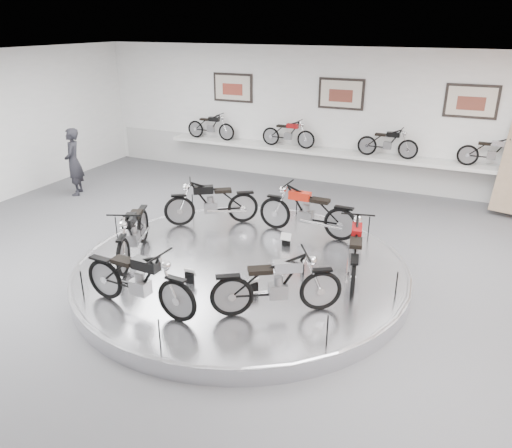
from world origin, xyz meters
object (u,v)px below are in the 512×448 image
at_px(display_platform, 242,270).
at_px(visitor, 74,162).
at_px(bike_b, 307,210).
at_px(bike_d, 133,232).
at_px(bike_a, 355,250).
at_px(shelf, 335,154).
at_px(bike_f, 277,284).
at_px(bike_c, 211,202).
at_px(bike_e, 139,279).

xyz_separation_m(display_platform, visitor, (-6.53, 2.59, 0.80)).
distance_m(display_platform, bike_b, 2.10).
bearing_deg(visitor, bike_d, 23.04).
xyz_separation_m(bike_a, visitor, (-8.64, 2.22, 0.12)).
relative_size(shelf, bike_f, 6.11).
height_order(shelf, bike_a, bike_a).
height_order(shelf, bike_f, bike_f).
distance_m(bike_b, bike_c, 2.21).
xyz_separation_m(bike_b, bike_d, (-2.73, -2.49, -0.01)).
bearing_deg(display_platform, bike_a, 9.93).
relative_size(bike_c, visitor, 0.96).
relative_size(bike_a, bike_d, 0.98).
height_order(display_platform, bike_e, bike_e).
relative_size(bike_f, visitor, 0.94).
distance_m(bike_a, bike_e, 3.83).
distance_m(bike_b, bike_f, 3.27).
xyz_separation_m(display_platform, bike_a, (2.11, 0.37, 0.68)).
relative_size(bike_d, visitor, 0.97).
height_order(bike_f, visitor, visitor).
bearing_deg(bike_f, visitor, 121.35).
xyz_separation_m(bike_b, bike_c, (-2.19, -0.32, -0.02)).
distance_m(bike_d, bike_e, 2.00).
height_order(bike_c, bike_e, bike_e).
xyz_separation_m(bike_d, visitor, (-4.49, 3.23, 0.11)).
bearing_deg(bike_c, shelf, -140.41).
relative_size(bike_b, visitor, 0.99).
bearing_deg(display_platform, bike_c, 134.34).
distance_m(shelf, bike_c, 5.09).
xyz_separation_m(shelf, bike_f, (1.28, -7.76, -0.17)).
bearing_deg(bike_e, bike_b, 73.59).
bearing_deg(bike_b, bike_d, 43.73).
relative_size(display_platform, bike_b, 3.37).
bearing_deg(bike_d, bike_e, 17.39).
bearing_deg(shelf, bike_d, -106.20).
distance_m(display_platform, bike_e, 2.40).
xyz_separation_m(bike_e, visitor, (-5.76, 4.76, 0.11)).
xyz_separation_m(shelf, bike_c, (-1.51, -4.86, -0.16)).
relative_size(bike_e, bike_f, 1.03).
relative_size(bike_c, bike_f, 1.01).
height_order(shelf, bike_d, bike_d).
xyz_separation_m(bike_a, bike_b, (-1.42, 1.49, 0.02)).
distance_m(display_platform, bike_d, 2.25).
bearing_deg(bike_b, bike_a, 135.04).
height_order(display_platform, bike_c, bike_c).
bearing_deg(visitor, bike_c, 46.92).
bearing_deg(bike_d, display_platform, 84.83).
distance_m(bike_e, bike_f, 2.20).
distance_m(bike_a, bike_c, 3.80).
height_order(bike_d, bike_e, bike_d).
height_order(bike_b, bike_d, bike_b).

